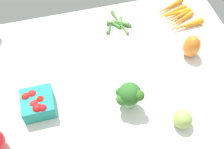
{
  "coord_description": "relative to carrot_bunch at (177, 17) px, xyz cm",
  "views": [
    {
      "loc": [
        -14.94,
        -57.19,
        86.71
      ],
      "look_at": [
        0.0,
        0.0,
        4.0
      ],
      "focal_mm": 45.69,
      "sensor_mm": 36.0,
      "label": 1
    }
  ],
  "objects": [
    {
      "name": "heirloom_tomato_green",
      "position": [
        -17.05,
        -45.86,
        1.88
      ],
      "size": [
        6.25,
        6.25,
        6.25
      ],
      "primitive_type": "sphere",
      "color": "#98B955",
      "rests_on": "tablecloth"
    },
    {
      "name": "bell_pepper_orange",
      "position": [
        -2.73,
        -19.52,
        3.47
      ],
      "size": [
        7.62,
        7.62,
        9.44
      ],
      "primitive_type": "ellipsoid",
      "rotation": [
        0.0,
        0.0,
        4.52
      ],
      "color": "orange",
      "rests_on": "tablecloth"
    },
    {
      "name": "carrot_bunch",
      "position": [
        0.0,
        0.0,
        0.0
      ],
      "size": [
        18.94,
        19.05,
        2.94
      ],
      "color": "orange",
      "rests_on": "tablecloth"
    },
    {
      "name": "okra_pile",
      "position": [
        -25.22,
        3.21,
        -0.41
      ],
      "size": [
        11.88,
        14.18,
        1.99
      ],
      "color": "#447835",
      "rests_on": "tablecloth"
    },
    {
      "name": "tablecloth",
      "position": [
        -34.17,
        -22.64,
        -2.25
      ],
      "size": [
        104.0,
        76.0,
        2.0
      ],
      "primitive_type": "cube",
      "color": "white",
      "rests_on": "ground"
    },
    {
      "name": "berry_basket",
      "position": [
        -60.95,
        -28.66,
        2.18
      ],
      "size": [
        10.4,
        10.4,
        7.24
      ],
      "color": "teal",
      "rests_on": "tablecloth"
    },
    {
      "name": "broccoli_head",
      "position": [
        -31.83,
        -35.21,
        5.49
      ],
      "size": [
        9.21,
        7.62,
        11.02
      ],
      "color": "#92BD86",
      "rests_on": "tablecloth"
    }
  ]
}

